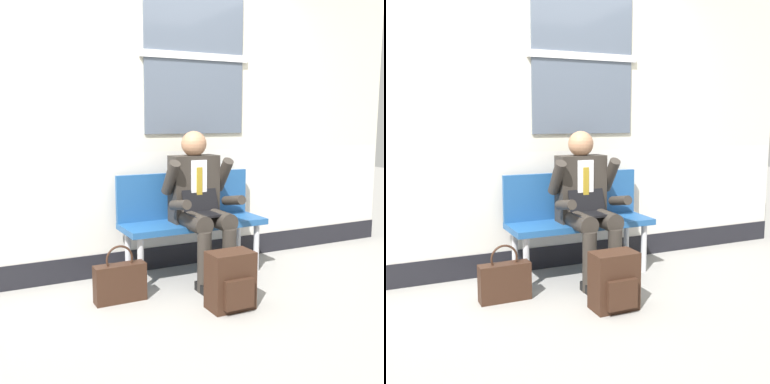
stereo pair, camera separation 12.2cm
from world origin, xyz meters
TOP-DOWN VIEW (x-y plane):
  - ground_plane at (0.00, 0.00)m, footprint 18.00×18.00m
  - station_wall at (0.01, 0.78)m, footprint 5.24×0.16m
  - bench_with_person at (0.23, 0.50)m, footprint 1.23×0.42m
  - person_seated at (0.23, 0.31)m, footprint 0.57×0.70m
  - backpack at (0.13, -0.34)m, footprint 0.32×0.24m
  - handbag at (-0.52, 0.13)m, footprint 0.38×0.12m

SIDE VIEW (x-z plane):
  - ground_plane at x=0.00m, z-range 0.00..0.00m
  - handbag at x=-0.52m, z-range -0.06..0.36m
  - backpack at x=0.13m, z-range 0.00..0.40m
  - bench_with_person at x=0.23m, z-range 0.08..0.94m
  - person_seated at x=0.23m, z-range 0.04..1.26m
  - station_wall at x=0.01m, z-range -0.01..2.83m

